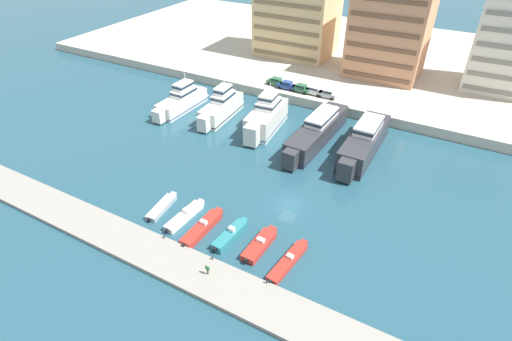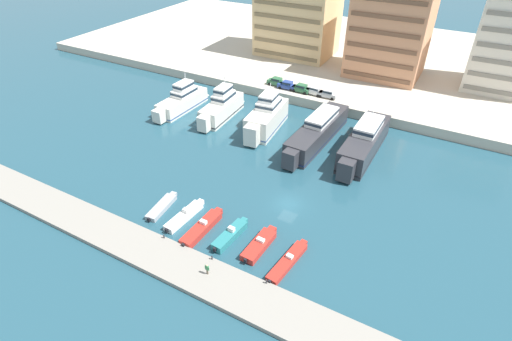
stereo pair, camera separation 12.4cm
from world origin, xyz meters
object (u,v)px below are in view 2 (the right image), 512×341
(motorboat_grey_far_left, at_px, (162,207))
(motorboat_red_center, at_px, (260,245))
(yacht_charcoal_center_left, at_px, (317,132))
(car_blue_left, at_px, (287,85))
(motorboat_teal_center_left, at_px, (230,235))
(car_white_center_left, at_px, (315,90))
(car_green_far_left, at_px, (276,81))
(yacht_ivory_far_left, at_px, (182,100))
(motorboat_red_center_right, at_px, (288,262))
(pedestrian_near_edge, at_px, (207,268))
(car_silver_center, at_px, (328,93))
(yacht_ivory_left, at_px, (221,107))
(yacht_ivory_mid_left, at_px, (266,117))
(motorboat_white_left, at_px, (185,216))
(yacht_charcoal_center, at_px, (364,142))
(motorboat_red_mid_left, at_px, (202,228))
(car_green_mid_left, at_px, (301,88))

(motorboat_grey_far_left, height_order, motorboat_red_center, motorboat_red_center)
(yacht_charcoal_center_left, bearing_deg, car_blue_left, 131.66)
(yacht_charcoal_center_left, distance_m, motorboat_teal_center_left, 29.34)
(car_white_center_left, bearing_deg, car_green_far_left, 176.85)
(motorboat_teal_center_left, height_order, car_white_center_left, car_white_center_left)
(yacht_ivory_far_left, bearing_deg, motorboat_red_center, -39.18)
(motorboat_grey_far_left, distance_m, motorboat_red_center_right, 20.74)
(yacht_charcoal_center_left, xyz_separation_m, motorboat_grey_far_left, (-12.58, -29.04, -1.77))
(motorboat_red_center_right, relative_size, car_blue_left, 2.06)
(car_white_center_left, bearing_deg, pedestrian_near_edge, -81.79)
(car_green_far_left, bearing_deg, car_silver_center, -2.92)
(yacht_ivory_left, relative_size, car_green_far_left, 3.56)
(motorboat_grey_far_left, height_order, car_blue_left, car_blue_left)
(car_white_center_left, bearing_deg, yacht_ivory_far_left, -145.02)
(motorboat_grey_far_left, bearing_deg, yacht_ivory_mid_left, 85.64)
(yacht_ivory_far_left, relative_size, pedestrian_near_edge, 9.78)
(yacht_ivory_mid_left, height_order, car_blue_left, yacht_ivory_mid_left)
(motorboat_white_left, bearing_deg, yacht_ivory_far_left, 128.18)
(yacht_charcoal_center_left, relative_size, motorboat_white_left, 2.91)
(yacht_ivory_mid_left, distance_m, motorboat_teal_center_left, 30.54)
(motorboat_red_center_right, xyz_separation_m, car_green_far_left, (-24.42, 45.33, 2.62))
(yacht_charcoal_center_left, relative_size, car_silver_center, 5.50)
(motorboat_white_left, distance_m, pedestrian_near_edge, 11.55)
(yacht_ivory_far_left, distance_m, yacht_charcoal_center_left, 30.25)
(motorboat_teal_center_left, height_order, car_green_far_left, car_green_far_left)
(motorboat_teal_center_left, distance_m, motorboat_red_center_right, 8.72)
(motorboat_grey_far_left, bearing_deg, yacht_ivory_left, 105.95)
(motorboat_red_center, bearing_deg, motorboat_teal_center_left, -175.35)
(yacht_ivory_left, xyz_separation_m, motorboat_white_left, (12.45, -28.78, -1.85))
(yacht_charcoal_center, relative_size, car_green_far_left, 4.90)
(car_green_far_left, bearing_deg, car_white_center_left, -3.15)
(yacht_ivory_far_left, relative_size, yacht_charcoal_center_left, 0.68)
(motorboat_red_mid_left, bearing_deg, car_blue_left, 100.84)
(motorboat_red_center, bearing_deg, car_blue_left, 111.17)
(car_green_far_left, xyz_separation_m, car_white_center_left, (9.48, -0.52, 0.00))
(yacht_charcoal_center_left, height_order, car_green_far_left, yacht_charcoal_center_left)
(motorboat_white_left, distance_m, car_green_mid_left, 44.09)
(yacht_ivory_far_left, bearing_deg, yacht_ivory_left, 5.78)
(car_green_far_left, bearing_deg, yacht_charcoal_center_left, -43.84)
(car_green_far_left, height_order, car_blue_left, same)
(yacht_charcoal_center, height_order, car_white_center_left, yacht_charcoal_center)
(yacht_ivory_left, distance_m, motorboat_teal_center_left, 35.37)
(yacht_ivory_left, xyz_separation_m, motorboat_grey_far_left, (8.21, -28.71, -1.96))
(car_green_far_left, bearing_deg, yacht_ivory_mid_left, -69.94)
(yacht_ivory_far_left, xyz_separation_m, motorboat_red_center, (33.93, -27.66, -1.54))
(yacht_charcoal_center_left, bearing_deg, pedestrian_near_edge, -89.02)
(yacht_ivory_left, relative_size, car_silver_center, 3.62)
(car_blue_left, height_order, car_silver_center, same)
(motorboat_red_mid_left, height_order, car_green_far_left, car_green_far_left)
(motorboat_red_mid_left, distance_m, car_white_center_left, 45.20)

